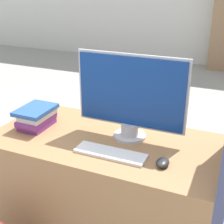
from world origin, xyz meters
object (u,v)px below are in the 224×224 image
monitor (131,97)px  keyboard (110,153)px  mouse (163,162)px  book_stack (37,117)px

monitor → keyboard: bearing=-96.1°
keyboard → mouse: mouse is taller
keyboard → mouse: size_ratio=4.07×
monitor → book_stack: size_ratio=2.53×
keyboard → book_stack: (-0.58, 0.14, 0.06)m
monitor → book_stack: 0.65m
keyboard → book_stack: bearing=166.8°
mouse → book_stack: (-0.88, 0.13, 0.05)m
monitor → keyboard: size_ratio=1.65×
book_stack → mouse: bearing=-8.4°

